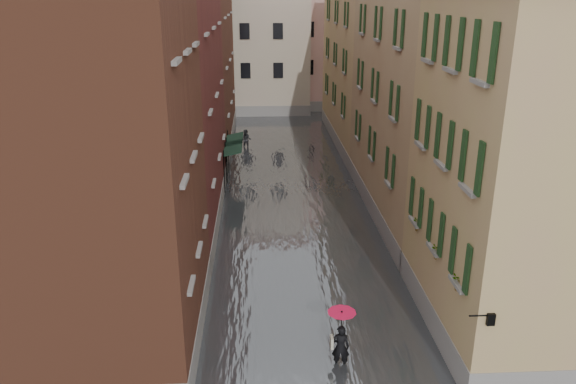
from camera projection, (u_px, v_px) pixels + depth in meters
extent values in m
plane|color=#57575A|center=(311.00, 303.00, 21.79)|extent=(120.00, 120.00, 0.00)
cube|color=#515459|center=(291.00, 189.00, 33.97)|extent=(10.00, 60.00, 0.20)
cube|color=brown|center=(94.00, 161.00, 17.36)|extent=(6.00, 8.00, 13.00)
cube|color=maroon|center=(155.00, 102.00, 27.78)|extent=(6.00, 14.00, 12.50)
cube|color=brown|center=(189.00, 54.00, 41.61)|extent=(6.00, 16.00, 14.00)
cube|color=tan|center=(532.00, 176.00, 18.31)|extent=(6.00, 8.00, 11.50)
cube|color=tan|center=(434.00, 94.00, 28.39)|extent=(6.00, 14.00, 13.00)
cube|color=tan|center=(374.00, 70.00, 42.74)|extent=(6.00, 16.00, 11.50)
cube|color=#B6AD91|center=(246.00, 44.00, 55.14)|extent=(12.00, 9.00, 13.00)
cube|color=#CE9A90|center=(334.00, 47.00, 57.64)|extent=(10.00, 9.00, 12.00)
cube|color=black|center=(233.00, 148.00, 33.74)|extent=(1.09, 3.00, 0.31)
cylinder|color=black|center=(224.00, 173.00, 32.69)|extent=(0.06, 0.06, 2.80)
cylinder|color=black|center=(227.00, 159.00, 35.51)|extent=(0.06, 0.06, 2.80)
cube|color=black|center=(234.00, 140.00, 35.54)|extent=(1.09, 2.99, 0.31)
cylinder|color=black|center=(226.00, 164.00, 34.50)|extent=(0.06, 0.06, 2.80)
cylinder|color=black|center=(228.00, 151.00, 37.30)|extent=(0.06, 0.06, 2.80)
cylinder|color=black|center=(480.00, 316.00, 15.31)|extent=(0.60, 0.05, 0.05)
cube|color=black|center=(490.00, 318.00, 15.36)|extent=(0.22, 0.22, 0.35)
cube|color=beige|center=(490.00, 318.00, 15.36)|extent=(0.14, 0.14, 0.24)
cube|color=brown|center=(461.00, 283.00, 16.91)|extent=(0.22, 0.85, 0.18)
imported|color=#265926|center=(462.00, 271.00, 16.77)|extent=(0.59, 0.51, 0.66)
cube|color=brown|center=(439.00, 252.00, 18.89)|extent=(0.22, 0.85, 0.18)
imported|color=#265926|center=(441.00, 241.00, 18.74)|extent=(0.59, 0.51, 0.66)
cube|color=brown|center=(420.00, 225.00, 21.12)|extent=(0.22, 0.85, 0.18)
imported|color=#265926|center=(421.00, 214.00, 20.98)|extent=(0.59, 0.51, 0.66)
imported|color=black|center=(341.00, 347.00, 17.82)|extent=(0.62, 0.45, 1.56)
cube|color=#BCB89C|center=(332.00, 342.00, 17.80)|extent=(0.08, 0.30, 0.38)
cylinder|color=black|center=(341.00, 332.00, 17.63)|extent=(0.02, 0.02, 1.00)
cone|color=red|center=(342.00, 316.00, 17.44)|extent=(0.91, 0.91, 0.28)
imported|color=black|center=(246.00, 140.00, 42.49)|extent=(0.87, 0.74, 1.57)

